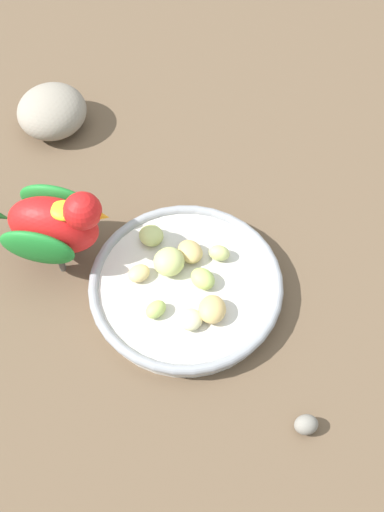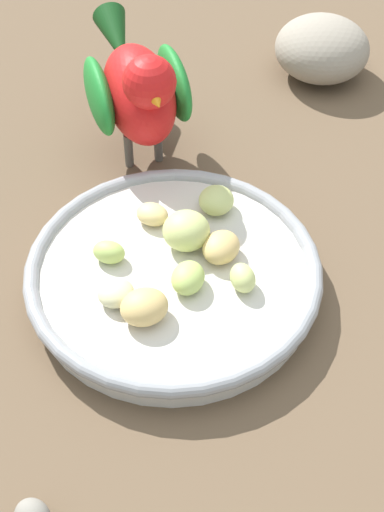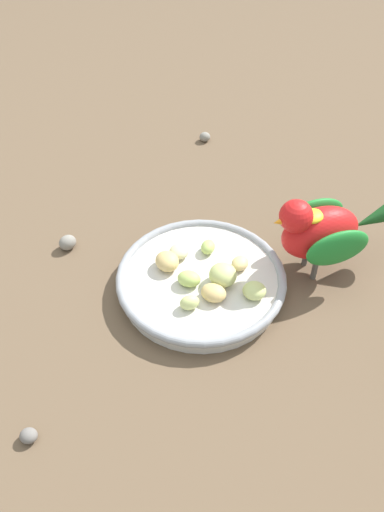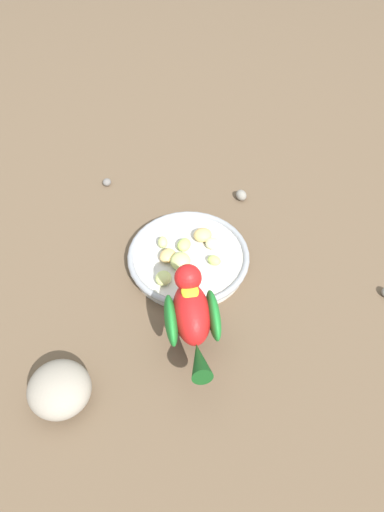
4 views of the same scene
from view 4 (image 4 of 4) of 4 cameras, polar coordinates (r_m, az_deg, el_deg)
ground_plane at (r=0.91m, az=-2.35°, el=-1.62°), size 4.00×4.00×0.00m
feeding_bowl at (r=0.91m, az=-0.44°, el=-0.21°), size 0.24×0.24×0.03m
apple_piece_0 at (r=0.86m, az=0.18°, el=-2.55°), size 0.03×0.04×0.02m
apple_piece_1 at (r=0.91m, az=2.58°, el=1.57°), size 0.04×0.04×0.02m
apple_piece_2 at (r=0.89m, az=-3.06°, el=0.06°), size 0.04×0.04×0.02m
apple_piece_3 at (r=0.91m, az=-1.01°, el=1.40°), size 0.04×0.03×0.02m
apple_piece_4 at (r=0.86m, az=-3.59°, el=-2.76°), size 0.04×0.03×0.02m
apple_piece_5 at (r=0.89m, az=2.77°, el=-0.53°), size 0.03×0.03×0.02m
apple_piece_6 at (r=0.92m, az=1.32°, el=2.65°), size 0.04×0.05×0.02m
apple_piece_7 at (r=0.91m, az=-3.66°, el=1.72°), size 0.03×0.03×0.02m
apple_piece_8 at (r=0.87m, az=-1.43°, el=-0.66°), size 0.05×0.05×0.03m
parrot at (r=0.76m, az=-0.02°, el=-7.19°), size 0.20×0.11×0.14m
rock_large at (r=0.78m, az=-16.17°, el=-15.63°), size 0.13×0.13×0.06m
pebble_1 at (r=1.05m, az=6.13°, el=7.53°), size 0.04×0.03×0.02m
pebble_2 at (r=1.10m, az=-10.55°, el=9.02°), size 0.02×0.02×0.02m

